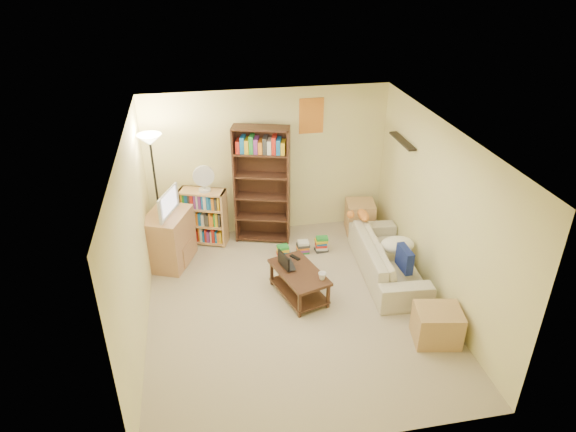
{
  "coord_description": "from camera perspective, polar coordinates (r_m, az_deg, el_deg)",
  "views": [
    {
      "loc": [
        -1.14,
        -5.61,
        4.54
      ],
      "look_at": [
        0.05,
        0.73,
        1.05
      ],
      "focal_mm": 32.0,
      "sensor_mm": 36.0,
      "label": 1
    }
  ],
  "objects": [
    {
      "name": "room",
      "position": [
        6.43,
        0.77,
        1.44
      ],
      "size": [
        4.5,
        4.54,
        2.52
      ],
      "color": "#BAA98B",
      "rests_on": "ground"
    },
    {
      "name": "sofa",
      "position": [
        7.93,
        11.04,
        -4.64
      ],
      "size": [
        2.05,
        1.01,
        0.57
      ],
      "primitive_type": "imported",
      "rotation": [
        0.0,
        0.0,
        1.51
      ],
      "color": "beige",
      "rests_on": "ground"
    },
    {
      "name": "navy_pillow",
      "position": [
        7.48,
        12.83,
        -4.65
      ],
      "size": [
        0.13,
        0.38,
        0.34
      ],
      "primitive_type": "cube",
      "rotation": [
        0.0,
        0.0,
        1.61
      ],
      "color": "navy",
      "rests_on": "sofa"
    },
    {
      "name": "cream_blanket",
      "position": [
        7.9,
        12.05,
        -3.14
      ],
      "size": [
        0.52,
        0.37,
        0.22
      ],
      "primitive_type": "ellipsoid",
      "color": "white",
      "rests_on": "sofa"
    },
    {
      "name": "tabby_cat",
      "position": [
        8.29,
        8.11,
        0.11
      ],
      "size": [
        0.45,
        0.18,
        0.15
      ],
      "color": "orange",
      "rests_on": "sofa"
    },
    {
      "name": "coffee_table",
      "position": [
        7.34,
        1.24,
        -7.09
      ],
      "size": [
        0.79,
        1.08,
        0.43
      ],
      "rotation": [
        0.0,
        0.0,
        0.3
      ],
      "color": "#422A19",
      "rests_on": "ground"
    },
    {
      "name": "laptop",
      "position": [
        7.36,
        0.47,
        -5.43
      ],
      "size": [
        0.36,
        0.26,
        0.03
      ],
      "primitive_type": "imported",
      "rotation": [
        0.0,
        0.0,
        1.64
      ],
      "color": "black",
      "rests_on": "coffee_table"
    },
    {
      "name": "laptop_screen",
      "position": [
        7.24,
        -0.49,
        -4.96
      ],
      "size": [
        0.11,
        0.31,
        0.21
      ],
      "primitive_type": "cube",
      "rotation": [
        0.0,
        0.0,
        0.3
      ],
      "color": "white",
      "rests_on": "laptop"
    },
    {
      "name": "mug",
      "position": [
        7.08,
        3.82,
        -6.67
      ],
      "size": [
        0.2,
        0.2,
        0.1
      ],
      "primitive_type": "imported",
      "rotation": [
        0.0,
        0.0,
        0.46
      ],
      "color": "white",
      "rests_on": "coffee_table"
    },
    {
      "name": "tv_remote",
      "position": [
        7.53,
        0.78,
        -4.62
      ],
      "size": [
        0.14,
        0.17,
        0.02
      ],
      "primitive_type": "cube",
      "rotation": [
        0.0,
        0.0,
        0.6
      ],
      "color": "black",
      "rests_on": "coffee_table"
    },
    {
      "name": "tv_stand",
      "position": [
        8.2,
        -13.1,
        -2.46
      ],
      "size": [
        0.83,
        0.96,
        0.86
      ],
      "primitive_type": "cube",
      "rotation": [
        0.0,
        0.0,
        -0.38
      ],
      "color": "tan",
      "rests_on": "ground"
    },
    {
      "name": "television",
      "position": [
        7.91,
        -13.59,
        1.44
      ],
      "size": [
        0.74,
        0.56,
        0.39
      ],
      "primitive_type": "imported",
      "rotation": [
        0.0,
        0.0,
        1.19
      ],
      "color": "black",
      "rests_on": "tv_stand"
    },
    {
      "name": "tall_bookshelf",
      "position": [
        8.34,
        -2.92,
        3.7
      ],
      "size": [
        0.95,
        0.54,
        2.0
      ],
      "rotation": [
        0.0,
        0.0,
        -0.28
      ],
      "color": "#47261B",
      "rests_on": "ground"
    },
    {
      "name": "short_bookshelf",
      "position": [
        8.61,
        -9.35,
        -0.09
      ],
      "size": [
        0.81,
        0.53,
        0.96
      ],
      "rotation": [
        0.0,
        0.0,
        -0.34
      ],
      "color": "#DDAD6C",
      "rests_on": "ground"
    },
    {
      "name": "desk_fan",
      "position": [
        8.26,
        -9.35,
        4.15
      ],
      "size": [
        0.34,
        0.19,
        0.45
      ],
      "color": "silver",
      "rests_on": "short_bookshelf"
    },
    {
      "name": "floor_lamp",
      "position": [
        7.79,
        -14.81,
        5.8
      ],
      "size": [
        0.35,
        0.35,
        2.09
      ],
      "color": "black",
      "rests_on": "ground"
    },
    {
      "name": "side_table",
      "position": [
        9.04,
        7.98,
        -0.06
      ],
      "size": [
        0.55,
        0.55,
        0.54
      ],
      "primitive_type": "cube",
      "rotation": [
        0.0,
        0.0,
        -0.16
      ],
      "color": "tan",
      "rests_on": "ground"
    },
    {
      "name": "end_cabinet",
      "position": [
        6.9,
        16.23,
        -11.56
      ],
      "size": [
        0.64,
        0.56,
        0.47
      ],
      "primitive_type": "cube",
      "rotation": [
        0.0,
        0.0,
        -0.18
      ],
      "color": "tan",
      "rests_on": "ground"
    },
    {
      "name": "book_stacks",
      "position": [
        8.39,
        1.89,
        -3.45
      ],
      "size": [
        0.85,
        0.17,
        0.25
      ],
      "color": "red",
      "rests_on": "ground"
    }
  ]
}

